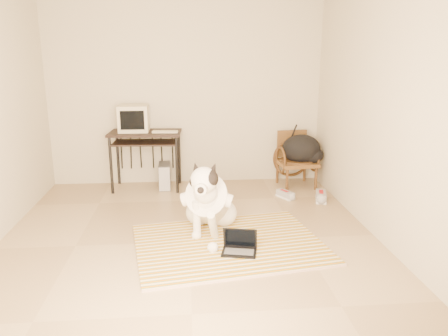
{
  "coord_description": "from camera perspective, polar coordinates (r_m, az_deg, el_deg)",
  "views": [
    {
      "loc": [
        -0.01,
        -4.25,
        1.93
      ],
      "look_at": [
        0.38,
        0.17,
        0.75
      ],
      "focal_mm": 35.0,
      "sensor_mm": 36.0,
      "label": 1
    }
  ],
  "objects": [
    {
      "name": "floor",
      "position": [
        4.67,
        -4.51,
        -9.58
      ],
      "size": [
        4.5,
        4.5,
        0.0
      ],
      "primitive_type": "plane",
      "color": "tan",
      "rests_on": "ground"
    },
    {
      "name": "wall_back",
      "position": [
        6.52,
        -4.99,
        9.74
      ],
      "size": [
        4.5,
        0.0,
        4.5
      ],
      "primitive_type": "plane",
      "rotation": [
        1.57,
        0.0,
        0.0
      ],
      "color": "beige",
      "rests_on": "floor"
    },
    {
      "name": "wall_right",
      "position": [
        4.74,
        20.29,
        6.95
      ],
      "size": [
        0.0,
        4.5,
        4.5
      ],
      "primitive_type": "plane",
      "rotation": [
        1.57,
        0.0,
        -1.57
      ],
      "color": "beige",
      "rests_on": "floor"
    },
    {
      "name": "pc_tower",
      "position": [
        6.43,
        -7.75,
        -1.03
      ],
      "size": [
        0.17,
        0.39,
        0.36
      ],
      "color": "#4E4D50",
      "rests_on": "floor"
    },
    {
      "name": "computer_desk",
      "position": [
        6.32,
        -10.24,
        3.61
      ],
      "size": [
        1.04,
        0.62,
        0.84
      ],
      "color": "black",
      "rests_on": "floor"
    },
    {
      "name": "crt_monitor",
      "position": [
        6.36,
        -11.7,
        6.39
      ],
      "size": [
        0.42,
        0.4,
        0.37
      ],
      "color": "beige",
      "rests_on": "computer_desk"
    },
    {
      "name": "backpack",
      "position": [
        6.44,
        10.3,
        2.35
      ],
      "size": [
        0.6,
        0.46,
        0.41
      ],
      "color": "black",
      "rests_on": "rattan_chair"
    },
    {
      "name": "sneaker_right",
      "position": [
        6.01,
        12.55,
        -3.68
      ],
      "size": [
        0.22,
        0.36,
        0.12
      ],
      "color": "silver",
      "rests_on": "floor"
    },
    {
      "name": "wall_front",
      "position": [
        2.08,
        -4.52,
        -1.32
      ],
      "size": [
        4.5,
        0.0,
        4.5
      ],
      "primitive_type": "plane",
      "rotation": [
        -1.57,
        0.0,
        0.0
      ],
      "color": "beige",
      "rests_on": "floor"
    },
    {
      "name": "rug",
      "position": [
        4.58,
        0.68,
        -9.87
      ],
      "size": [
        2.09,
        1.73,
        0.02
      ],
      "color": "#C27207",
      "rests_on": "floor"
    },
    {
      "name": "laptop",
      "position": [
        4.37,
        2.04,
        -10.16
      ],
      "size": [
        0.38,
        0.31,
        0.23
      ],
      "color": "black",
      "rests_on": "rug"
    },
    {
      "name": "rattan_chair",
      "position": [
        6.52,
        9.34,
        1.16
      ],
      "size": [
        0.58,
        0.57,
        0.8
      ],
      "color": "brown",
      "rests_on": "floor"
    },
    {
      "name": "sneaker_left",
      "position": [
        6.03,
        8.02,
        -3.49
      ],
      "size": [
        0.24,
        0.3,
        0.1
      ],
      "color": "silver",
      "rests_on": "floor"
    },
    {
      "name": "dog",
      "position": [
        4.78,
        -2.0,
        -4.38
      ],
      "size": [
        0.6,
        1.23,
        0.88
      ],
      "color": "white",
      "rests_on": "rug"
    },
    {
      "name": "desk_keyboard",
      "position": [
        6.21,
        -7.7,
        4.73
      ],
      "size": [
        0.36,
        0.16,
        0.02
      ],
      "primitive_type": "cube",
      "rotation": [
        0.0,
        0.0,
        -0.09
      ],
      "color": "beige",
      "rests_on": "computer_desk"
    }
  ]
}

